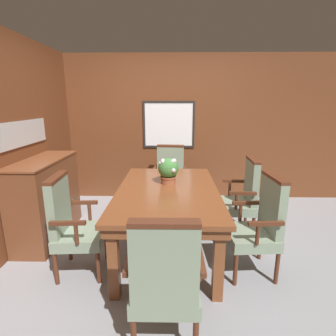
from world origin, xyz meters
TOP-DOWN VIEW (x-y plane):
  - ground_plane at (0.00, 0.00)m, footprint 14.00×14.00m
  - wall_back at (0.00, 1.85)m, footprint 7.20×0.08m
  - wall_left at (-1.74, 0.00)m, footprint 0.08×7.20m
  - dining_table at (0.03, 0.07)m, footprint 1.10×1.81m
  - chair_head_near at (0.03, -1.18)m, footprint 0.52×0.46m
  - chair_right_far at (0.96, 0.46)m, footprint 0.48×0.53m
  - chair_right_near at (0.93, -0.32)m, footprint 0.49×0.54m
  - chair_head_far at (0.03, 1.37)m, footprint 0.55×0.49m
  - chair_left_near at (-0.91, -0.35)m, footprint 0.49×0.54m
  - potted_plant at (0.03, 0.28)m, footprint 0.24×0.25m
  - sideboard_cabinet at (-1.49, 0.35)m, footprint 0.44×1.16m

SIDE VIEW (x-z plane):
  - ground_plane at x=0.00m, z-range 0.00..0.00m
  - sideboard_cabinet at x=-1.49m, z-range 0.00..1.01m
  - chair_head_near at x=0.03m, z-range 0.02..1.03m
  - chair_right_far at x=0.96m, z-range 0.02..1.03m
  - chair_right_near at x=0.93m, z-range 0.02..1.03m
  - chair_head_far at x=0.03m, z-range 0.02..1.03m
  - chair_left_near at x=-0.91m, z-range 0.02..1.03m
  - dining_table at x=0.03m, z-range 0.28..1.02m
  - potted_plant at x=0.03m, z-range 0.75..1.06m
  - wall_left at x=-1.74m, z-range 0.00..2.45m
  - wall_back at x=0.00m, z-range 0.00..2.45m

